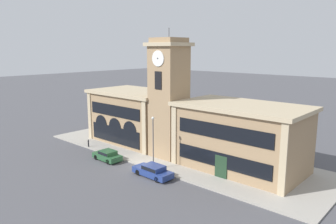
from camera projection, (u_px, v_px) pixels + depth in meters
ground_plane at (140, 166)px, 39.71m from camera, size 300.00×300.00×0.00m
sidewalk_kerb at (176, 153)px, 44.59m from camera, size 41.08×13.36×0.15m
clock_tower at (169, 99)px, 42.08m from camera, size 4.60×4.60×16.62m
town_hall_left_wing at (135, 116)px, 50.00m from camera, size 13.59×8.78×7.87m
town_hall_right_wing at (241, 137)px, 38.16m from camera, size 14.99×8.78×7.81m
parked_car_near at (107, 155)px, 41.75m from camera, size 4.11×1.93×1.33m
parked_car_mid at (153, 171)px, 36.40m from camera, size 4.91×1.98×1.36m
street_lamp at (153, 135)px, 38.00m from camera, size 0.36×0.36×6.23m
bollard at (88, 143)px, 47.19m from camera, size 0.18×0.18×1.06m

